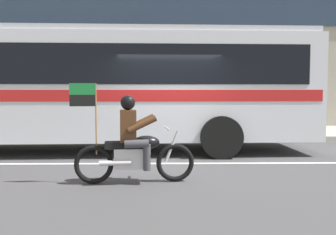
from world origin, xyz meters
TOP-DOWN VIEW (x-y plane):
  - ground_plane at (0.00, 0.00)m, footprint 60.00×60.00m
  - sidewalk_curb at (0.00, 5.10)m, footprint 28.00×3.80m
  - lane_center_stripe at (0.00, -0.60)m, footprint 26.60×0.14m
  - transit_bus at (-1.87, 1.19)m, footprint 11.43×3.00m
  - motorcycle_with_rider at (-0.70, -2.40)m, footprint 2.19×0.66m
  - fire_hydrant at (1.89, 4.12)m, footprint 0.22×0.30m

SIDE VIEW (x-z plane):
  - ground_plane at x=0.00m, z-range 0.00..0.00m
  - lane_center_stripe at x=0.00m, z-range 0.00..0.01m
  - sidewalk_curb at x=0.00m, z-range 0.00..0.15m
  - fire_hydrant at x=1.89m, z-range 0.14..0.89m
  - motorcycle_with_rider at x=-0.70m, z-range -0.22..1.55m
  - transit_bus at x=-1.87m, z-range 0.27..3.49m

